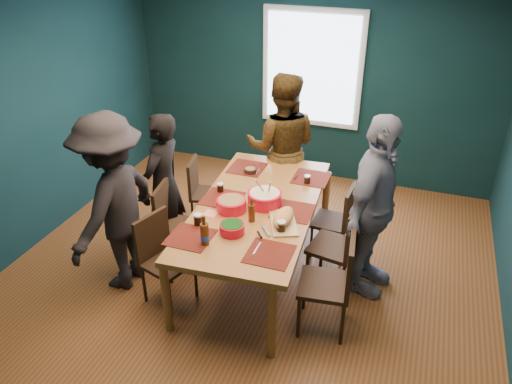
% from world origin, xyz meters
% --- Properties ---
extents(room, '(5.01, 5.01, 2.71)m').
position_xyz_m(room, '(0.00, 0.27, 1.37)').
color(room, brown).
rests_on(room, ground).
extents(dining_table, '(1.26, 2.30, 0.85)m').
position_xyz_m(dining_table, '(0.08, 0.02, 0.77)').
color(dining_table, '#A36430').
rests_on(dining_table, floor).
extents(chair_left_far, '(0.45, 0.45, 0.85)m').
position_xyz_m(chair_left_far, '(-0.87, 0.73, 0.49)').
color(chair_left_far, black).
rests_on(chair_left_far, floor).
extents(chair_left_mid, '(0.47, 0.47, 0.92)m').
position_xyz_m(chair_left_mid, '(-0.84, -0.06, 0.53)').
color(chair_left_mid, black).
rests_on(chair_left_mid, floor).
extents(chair_left_near, '(0.51, 0.51, 0.91)m').
position_xyz_m(chair_left_near, '(-0.66, -0.61, 0.53)').
color(chair_left_near, black).
rests_on(chair_left_near, floor).
extents(chair_right_far, '(0.42, 0.42, 0.86)m').
position_xyz_m(chair_right_far, '(0.81, 0.63, 0.50)').
color(chair_right_far, black).
rests_on(chair_right_far, floor).
extents(chair_right_mid, '(0.51, 0.51, 0.98)m').
position_xyz_m(chair_right_mid, '(0.95, 0.07, 0.57)').
color(chair_right_mid, black).
rests_on(chair_right_mid, floor).
extents(chair_right_near, '(0.50, 0.50, 0.99)m').
position_xyz_m(chair_right_near, '(0.99, -0.49, 0.58)').
color(chair_right_near, black).
rests_on(chair_right_near, floor).
extents(person_far_left, '(0.41, 0.60, 1.59)m').
position_xyz_m(person_far_left, '(-1.04, 0.18, 0.80)').
color(person_far_left, black).
rests_on(person_far_left, floor).
extents(person_back, '(1.00, 0.85, 1.81)m').
position_xyz_m(person_back, '(-0.04, 1.27, 0.91)').
color(person_back, black).
rests_on(person_back, floor).
extents(person_right, '(0.67, 1.16, 1.85)m').
position_xyz_m(person_right, '(1.18, 0.20, 0.93)').
color(person_right, silver).
rests_on(person_right, floor).
extents(person_near_left, '(0.74, 1.22, 1.83)m').
position_xyz_m(person_near_left, '(-1.18, -0.53, 0.91)').
color(person_near_left, black).
rests_on(person_near_left, floor).
extents(bowl_salad, '(0.29, 0.29, 0.12)m').
position_xyz_m(bowl_salad, '(-0.11, -0.16, 0.91)').
color(bowl_salad, red).
rests_on(bowl_salad, dining_table).
extents(bowl_dumpling, '(0.33, 0.33, 0.31)m').
position_xyz_m(bowl_dumpling, '(0.16, 0.05, 0.92)').
color(bowl_dumpling, red).
rests_on(bowl_dumpling, dining_table).
extents(bowl_herbs, '(0.23, 0.23, 0.10)m').
position_xyz_m(bowl_herbs, '(0.04, -0.52, 0.90)').
color(bowl_herbs, red).
rests_on(bowl_herbs, dining_table).
extents(cutting_board, '(0.39, 0.58, 0.13)m').
position_xyz_m(cutting_board, '(0.42, -0.22, 0.90)').
color(cutting_board, tan).
rests_on(cutting_board, dining_table).
extents(small_bowl, '(0.13, 0.13, 0.06)m').
position_xyz_m(small_bowl, '(-0.21, 0.64, 0.88)').
color(small_bowl, black).
rests_on(small_bowl, dining_table).
extents(beer_bottle_a, '(0.08, 0.08, 0.28)m').
position_xyz_m(beer_bottle_a, '(-0.12, -0.76, 0.95)').
color(beer_bottle_a, '#4C240D').
rests_on(beer_bottle_a, dining_table).
extents(beer_bottle_b, '(0.06, 0.06, 0.24)m').
position_xyz_m(beer_bottle_b, '(0.14, -0.28, 0.94)').
color(beer_bottle_b, '#4C240D').
rests_on(beer_bottle_b, dining_table).
extents(cola_glass_a, '(0.08, 0.08, 0.11)m').
position_xyz_m(cola_glass_a, '(-0.30, -0.50, 0.91)').
color(cola_glass_a, black).
rests_on(cola_glass_a, dining_table).
extents(cola_glass_b, '(0.08, 0.08, 0.11)m').
position_xyz_m(cola_glass_b, '(0.45, -0.36, 0.91)').
color(cola_glass_b, black).
rests_on(cola_glass_b, dining_table).
extents(cola_glass_c, '(0.07, 0.07, 0.09)m').
position_xyz_m(cola_glass_c, '(0.44, 0.61, 0.90)').
color(cola_glass_c, black).
rests_on(cola_glass_c, dining_table).
extents(cola_glass_d, '(0.07, 0.07, 0.10)m').
position_xyz_m(cola_glass_d, '(-0.35, 0.14, 0.90)').
color(cola_glass_d, black).
rests_on(cola_glass_d, dining_table).
extents(napkin_a, '(0.22, 0.22, 0.00)m').
position_xyz_m(napkin_a, '(0.42, 0.03, 0.85)').
color(napkin_a, '#FF816B').
rests_on(napkin_a, dining_table).
extents(napkin_b, '(0.14, 0.14, 0.00)m').
position_xyz_m(napkin_b, '(-0.28, -0.28, 0.85)').
color(napkin_b, '#FF816B').
rests_on(napkin_b, dining_table).
extents(napkin_c, '(0.17, 0.17, 0.00)m').
position_xyz_m(napkin_c, '(0.43, -0.65, 0.85)').
color(napkin_c, '#FF816B').
rests_on(napkin_c, dining_table).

